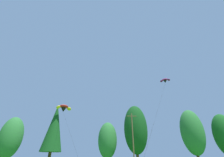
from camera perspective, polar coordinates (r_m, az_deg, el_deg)
name	(u,v)px	position (r m, az deg, el deg)	size (l,w,h in m)	color
treeline_tree_c	(11,137)	(42.57, -33.59, -17.78)	(4.80, 4.80, 11.12)	#472D19
treeline_tree_d	(54,127)	(41.73, -20.73, -16.68)	(4.87, 4.87, 14.89)	#472D19
treeline_tree_e	(107,140)	(42.44, -1.70, -21.99)	(4.83, 4.83, 11.22)	#472D19
treeline_tree_f	(136,129)	(42.15, 8.82, -18.11)	(5.98, 5.98, 15.47)	#472D19
treeline_tree_g	(192,132)	(46.54, 27.78, -17.19)	(5.67, 5.67, 14.33)	#472D19
utility_pole	(133,139)	(34.44, 7.85, -21.65)	(2.20, 0.26, 11.51)	brown
parafoil_kite_high_red_yellow	(64,108)	(41.52, -17.60, -10.50)	(9.15, 18.69, 13.26)	red
parafoil_kite_mid_magenta	(165,81)	(33.09, 19.20, -0.76)	(9.65, 9.56, 15.52)	#D12893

